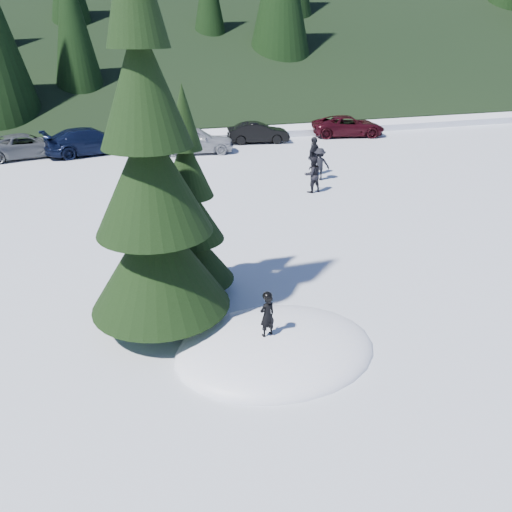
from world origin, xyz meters
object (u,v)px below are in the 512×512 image
object	(u,v)px
spruce_short	(189,219)
car_5	(258,133)
adult_2	(319,164)
car_4	(195,140)
adult_0	(312,175)
car_6	(348,126)
adult_1	(314,156)
child_skier	(267,315)
spruce_tall	(152,192)
car_3	(91,141)
car_2	(27,146)

from	to	relation	value
spruce_short	car_5	bearing A→B (deg)	66.87
adult_2	car_4	world-z (taller)	adult_2
adult_0	car_6	xyz separation A→B (m)	(7.25, 10.72, -0.12)
adult_1	child_skier	bearing A→B (deg)	21.84
car_5	child_skier	bearing A→B (deg)	172.15
spruce_tall	adult_2	size ratio (longest dim) A/B	5.76
car_5	car_6	distance (m)	6.29
car_6	adult_1	bearing A→B (deg)	156.29
car_3	car_6	world-z (taller)	car_3
child_skier	car_4	xyz separation A→B (m)	(2.36, 19.50, -0.23)
car_2	car_3	world-z (taller)	car_3
child_skier	adult_0	world-z (taller)	adult_0
spruce_tall	car_3	world-z (taller)	spruce_tall
adult_0	car_5	world-z (taller)	adult_0
child_skier	adult_2	bearing A→B (deg)	-133.64
spruce_tall	car_5	world-z (taller)	spruce_tall
spruce_tall	car_4	bearing A→B (deg)	76.19
adult_0	car_4	world-z (taller)	adult_0
car_2	adult_2	bearing A→B (deg)	-136.97
adult_0	car_3	world-z (taller)	adult_0
child_skier	car_3	world-z (taller)	car_3
adult_0	car_4	distance (m)	9.48
adult_1	car_5	distance (m)	7.91
spruce_short	car_4	world-z (taller)	spruce_short
spruce_tall	car_3	distance (m)	19.44
spruce_tall	car_4	world-z (taller)	spruce_tall
child_skier	car_5	xyz separation A→B (m)	(6.65, 21.11, -0.35)
car_3	car_6	xyz separation A→B (m)	(16.20, 0.26, -0.08)
child_skier	car_4	bearing A→B (deg)	-111.64
spruce_short	adult_1	distance (m)	12.75
spruce_tall	car_3	size ratio (longest dim) A/B	1.71
spruce_tall	car_3	xyz separation A→B (m)	(-1.28, 19.23, -2.59)
adult_2	car_5	size ratio (longest dim) A/B	0.40
spruce_tall	car_4	xyz separation A→B (m)	(4.34, 17.64, -2.58)
adult_0	car_2	xyz separation A→B (m)	(-12.32, 10.73, -0.14)
adult_2	car_6	world-z (taller)	adult_2
adult_1	car_5	bearing A→B (deg)	-128.85
child_skier	car_4	distance (m)	19.64
adult_1	car_3	xyz separation A→B (m)	(-10.15, 7.87, -0.18)
adult_2	car_2	world-z (taller)	adult_2
car_2	adult_0	bearing A→B (deg)	-143.94
car_4	adult_2	bearing A→B (deg)	-141.05
spruce_short	adult_0	world-z (taller)	spruce_short
spruce_short	adult_1	bearing A→B (deg)	51.67
car_5	spruce_tall	bearing A→B (deg)	165.50
car_4	car_2	bearing A→B (deg)	85.82
spruce_short	car_4	distance (m)	16.64
adult_0	car_3	size ratio (longest dim) A/B	0.31
adult_1	car_3	distance (m)	12.85
car_2	car_5	xyz separation A→B (m)	(13.28, -0.24, -0.02)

